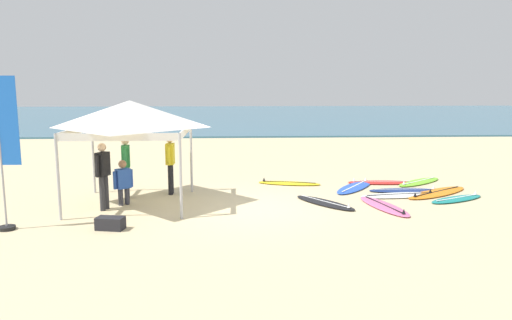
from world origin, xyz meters
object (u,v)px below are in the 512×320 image
object	(u,v)px
person_yellow	(170,160)
gear_bag_near_tent	(110,223)
banner_flag	(7,159)
person_green	(126,163)
surfboard_white	(400,195)
surfboard_navy	(405,190)
surfboard_orange	(437,193)
surfboard_black	(325,203)
surfboard_yellow	(289,183)
person_blue	(123,181)
surfboard_blue	(355,187)
person_black	(103,172)
canopy_tent	(130,115)
surfboard_lime	(419,182)
surfboard_red	(381,182)
surfboard_pink	(384,206)
surfboard_teal	(457,199)

from	to	relation	value
person_yellow	gear_bag_near_tent	world-z (taller)	person_yellow
banner_flag	person_green	bearing A→B (deg)	57.09
surfboard_white	surfboard_navy	bearing A→B (deg)	59.36
surfboard_orange	gear_bag_near_tent	xyz separation A→B (m)	(-8.63, -3.06, 0.10)
surfboard_black	banner_flag	xyz separation A→B (m)	(-7.31, -1.94, 1.54)
surfboard_yellow	surfboard_black	xyz separation A→B (m)	(0.68, -2.57, -0.00)
surfboard_black	person_green	size ratio (longest dim) A/B	1.15
surfboard_yellow	person_blue	world-z (taller)	person_blue
surfboard_blue	person_green	world-z (taller)	person_green
surfboard_black	surfboard_navy	bearing A→B (deg)	27.48
person_green	surfboard_blue	bearing A→B (deg)	7.94
person_black	person_green	xyz separation A→B (m)	(0.29, 1.30, 0.00)
person_black	person_blue	distance (m)	0.70
surfboard_black	person_black	distance (m)	5.80
person_yellow	person_blue	size ratio (longest dim) A/B	1.43
surfboard_yellow	surfboard_blue	world-z (taller)	same
person_green	gear_bag_near_tent	distance (m)	3.12
person_green	surfboard_yellow	bearing A→B (deg)	18.57
canopy_tent	surfboard_orange	xyz separation A→B (m)	(8.57, 0.84, -2.35)
surfboard_blue	person_yellow	world-z (taller)	person_yellow
surfboard_yellow	person_green	xyz separation A→B (m)	(-4.75, -1.60, 0.95)
gear_bag_near_tent	person_black	bearing A→B (deg)	108.47
surfboard_white	person_black	bearing A→B (deg)	-172.21
surfboard_white	person_green	bearing A→B (deg)	178.48
gear_bag_near_tent	banner_flag	bearing A→B (deg)	177.89
canopy_tent	surfboard_blue	xyz separation A→B (m)	(6.37, 1.71, -2.35)
surfboard_lime	surfboard_red	bearing A→B (deg)	-179.45
surfboard_white	banner_flag	size ratio (longest dim) A/B	0.70
surfboard_yellow	gear_bag_near_tent	xyz separation A→B (m)	(-4.47, -4.59, 0.10)
surfboard_blue	surfboard_red	xyz separation A→B (m)	(1.02, 0.64, 0.00)
surfboard_red	surfboard_pink	bearing A→B (deg)	-105.77
canopy_tent	person_yellow	size ratio (longest dim) A/B	1.73
banner_flag	gear_bag_near_tent	world-z (taller)	banner_flag
surfboard_pink	person_green	xyz separation A→B (m)	(-6.89, 1.39, 0.95)
surfboard_yellow	person_green	distance (m)	5.10
surfboard_lime	surfboard_orange	size ratio (longest dim) A/B	0.80
surfboard_navy	person_green	size ratio (longest dim) A/B	1.25
surfboard_yellow	gear_bag_near_tent	size ratio (longest dim) A/B	3.43
surfboard_pink	surfboard_lime	size ratio (longest dim) A/B	1.13
surfboard_yellow	surfboard_blue	size ratio (longest dim) A/B	0.92
surfboard_lime	person_green	distance (m)	9.16
surfboard_teal	surfboard_red	world-z (taller)	same
surfboard_blue	person_yellow	distance (m)	5.64
surfboard_navy	surfboard_pink	size ratio (longest dim) A/B	0.94
gear_bag_near_tent	surfboard_lime	bearing A→B (deg)	27.80
surfboard_white	person_yellow	world-z (taller)	person_yellow
surfboard_lime	banner_flag	world-z (taller)	banner_flag
surfboard_pink	surfboard_navy	bearing A→B (deg)	56.45
person_yellow	person_black	bearing A→B (deg)	-130.77
surfboard_black	surfboard_red	bearing A→B (deg)	47.92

